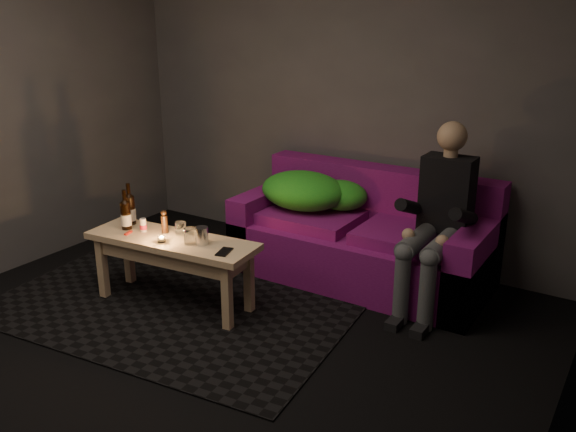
# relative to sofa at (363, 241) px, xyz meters

# --- Properties ---
(floor) EXTENTS (4.50, 4.50, 0.00)m
(floor) POSITION_rel_sofa_xyz_m (-0.43, -1.82, -0.30)
(floor) COLOR black
(floor) RESTS_ON ground
(room) EXTENTS (4.50, 4.50, 4.50)m
(room) POSITION_rel_sofa_xyz_m (-0.43, -1.35, 1.35)
(room) COLOR silver
(room) RESTS_ON ground
(rug) EXTENTS (2.59, 2.00, 0.01)m
(rug) POSITION_rel_sofa_xyz_m (-0.90, -1.07, -0.29)
(rug) COLOR black
(rug) RESTS_ON floor
(sofa) EXTENTS (1.90, 0.85, 0.82)m
(sofa) POSITION_rel_sofa_xyz_m (0.00, 0.00, 0.00)
(sofa) COLOR #720F63
(sofa) RESTS_ON floor
(green_blanket) EXTENTS (0.83, 0.57, 0.28)m
(green_blanket) POSITION_rel_sofa_xyz_m (-0.47, -0.01, 0.32)
(green_blanket) COLOR #1B9824
(green_blanket) RESTS_ON sofa
(person) EXTENTS (0.34, 0.79, 1.27)m
(person) POSITION_rel_sofa_xyz_m (0.61, -0.15, 0.36)
(person) COLOR black
(person) RESTS_ON sofa
(coffee_table) EXTENTS (1.25, 0.50, 0.50)m
(coffee_table) POSITION_rel_sofa_xyz_m (-0.90, -1.12, 0.11)
(coffee_table) COLOR #EFC08C
(coffee_table) RESTS_ON rug
(beer_bottle_a) EXTENTS (0.08, 0.08, 0.30)m
(beer_bottle_a) POSITION_rel_sofa_xyz_m (-1.35, -1.06, 0.31)
(beer_bottle_a) COLOR black
(beer_bottle_a) RESTS_ON coffee_table
(beer_bottle_b) EXTENTS (0.07, 0.07, 0.29)m
(beer_bottle_b) POSITION_rel_sofa_xyz_m (-1.29, -1.16, 0.31)
(beer_bottle_b) COLOR black
(beer_bottle_b) RESTS_ON coffee_table
(salt_shaker) EXTENTS (0.05, 0.05, 0.09)m
(salt_shaker) POSITION_rel_sofa_xyz_m (-1.16, -1.13, 0.25)
(salt_shaker) COLOR silver
(salt_shaker) RESTS_ON coffee_table
(pepper_mill) EXTENTS (0.05, 0.05, 0.12)m
(pepper_mill) POSITION_rel_sofa_xyz_m (-1.01, -1.07, 0.26)
(pepper_mill) COLOR black
(pepper_mill) RESTS_ON coffee_table
(tumbler_back) EXTENTS (0.08, 0.08, 0.09)m
(tumbler_back) POSITION_rel_sofa_xyz_m (-0.89, -1.04, 0.25)
(tumbler_back) COLOR white
(tumbler_back) RESTS_ON coffee_table
(tealight) EXTENTS (0.06, 0.06, 0.04)m
(tealight) POSITION_rel_sofa_xyz_m (-0.91, -1.21, 0.22)
(tealight) COLOR white
(tealight) RESTS_ON coffee_table
(tumbler_front) EXTENTS (0.09, 0.09, 0.11)m
(tumbler_front) POSITION_rel_sofa_xyz_m (-0.72, -1.13, 0.26)
(tumbler_front) COLOR white
(tumbler_front) RESTS_ON coffee_table
(steel_cup) EXTENTS (0.10, 0.10, 0.12)m
(steel_cup) POSITION_rel_sofa_xyz_m (-0.65, -1.10, 0.26)
(steel_cup) COLOR #B7B9BE
(steel_cup) RESTS_ON coffee_table
(smartphone) EXTENTS (0.11, 0.16, 0.01)m
(smartphone) POSITION_rel_sofa_xyz_m (-0.44, -1.14, 0.21)
(smartphone) COLOR black
(smartphone) RESTS_ON coffee_table
(red_lighter) EXTENTS (0.04, 0.08, 0.01)m
(red_lighter) POSITION_rel_sofa_xyz_m (-1.21, -1.22, 0.21)
(red_lighter) COLOR red
(red_lighter) RESTS_ON coffee_table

